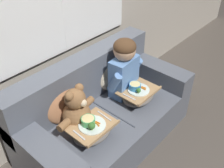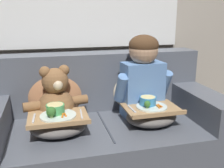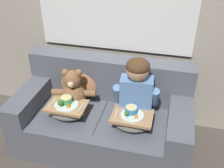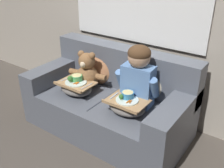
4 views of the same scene
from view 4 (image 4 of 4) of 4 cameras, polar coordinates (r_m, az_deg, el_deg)
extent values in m
plane|color=#4C443D|center=(3.00, -1.05, -9.57)|extent=(14.00, 14.00, 0.00)
cube|color=#A89E8E|center=(2.93, 5.62, 17.28)|extent=(8.00, 0.05, 2.60)
cube|color=#565B66|center=(2.89, -1.09, -6.38)|extent=(1.74, 0.88, 0.40)
cube|color=#565B66|center=(2.92, 2.65, 3.65)|extent=(1.74, 0.22, 0.46)
cube|color=#565B66|center=(3.20, -12.16, 2.58)|extent=(0.22, 0.88, 0.20)
cube|color=#565B66|center=(2.42, 13.54, -6.01)|extent=(0.22, 0.88, 0.20)
cube|color=#3D424C|center=(2.77, -1.37, -3.05)|extent=(0.01, 0.62, 0.01)
ellipsoid|color=#C1B293|center=(2.72, 7.42, 0.83)|extent=(0.42, 0.20, 0.43)
ellipsoid|color=#B2754C|center=(3.05, -3.34, 3.94)|extent=(0.43, 0.21, 0.45)
cube|color=#5B84BC|center=(2.58, 5.62, -0.32)|extent=(0.32, 0.19, 0.42)
sphere|color=tan|center=(2.46, 5.93, 5.90)|extent=(0.22, 0.22, 0.22)
ellipsoid|color=#4C331E|center=(2.45, 5.98, 6.72)|extent=(0.22, 0.22, 0.15)
cylinder|color=#5B84BC|center=(2.63, 1.99, 1.05)|extent=(0.09, 0.17, 0.23)
cylinder|color=#5B84BC|center=(2.49, 9.17, -0.80)|extent=(0.09, 0.17, 0.23)
sphere|color=brown|center=(2.95, -5.36, 1.63)|extent=(0.26, 0.26, 0.26)
sphere|color=brown|center=(2.88, -5.52, 5.00)|extent=(0.18, 0.18, 0.18)
sphere|color=brown|center=(2.89, -6.73, 6.52)|extent=(0.08, 0.08, 0.08)
sphere|color=brown|center=(2.82, -4.41, 6.15)|extent=(0.08, 0.08, 0.08)
sphere|color=beige|center=(2.82, -6.34, 4.26)|extent=(0.07, 0.07, 0.07)
sphere|color=black|center=(2.80, -6.54, 4.21)|extent=(0.02, 0.02, 0.02)
cylinder|color=brown|center=(3.02, -8.07, 2.63)|extent=(0.14, 0.09, 0.07)
cylinder|color=brown|center=(2.87, -2.55, 1.50)|extent=(0.14, 0.09, 0.07)
cylinder|color=brown|center=(2.93, -7.51, -0.81)|extent=(0.09, 0.13, 0.07)
cylinder|color=brown|center=(2.87, -5.57, -1.28)|extent=(0.09, 0.13, 0.07)
ellipsoid|color=slate|center=(2.51, 3.26, -5.00)|extent=(0.37, 0.28, 0.12)
cube|color=tan|center=(2.48, 3.30, -3.73)|extent=(0.38, 0.29, 0.01)
cube|color=tan|center=(2.37, 1.51, -4.85)|extent=(0.38, 0.02, 0.02)
cylinder|color=silver|center=(2.47, 3.31, -3.49)|extent=(0.22, 0.22, 0.01)
cylinder|color=#3889C1|center=(2.49, 3.43, -2.36)|extent=(0.12, 0.12, 0.06)
cylinder|color=#E5D189|center=(2.48, 3.45, -1.86)|extent=(0.10, 0.10, 0.01)
sphere|color=#38702D|center=(2.45, 1.98, -2.74)|extent=(0.04, 0.04, 0.04)
cylinder|color=#7A9E56|center=(2.46, 1.97, -3.22)|extent=(0.02, 0.02, 0.02)
cylinder|color=orange|center=(2.43, 3.55, -3.82)|extent=(0.01, 0.06, 0.01)
cylinder|color=orange|center=(2.43, 4.03, -3.84)|extent=(0.02, 0.05, 0.01)
cube|color=silver|center=(2.54, 0.47, -2.55)|extent=(0.02, 0.14, 0.01)
ellipsoid|color=slate|center=(2.86, -7.77, -0.98)|extent=(0.37, 0.28, 0.12)
cube|color=tan|center=(2.83, -7.85, 0.17)|extent=(0.38, 0.29, 0.01)
cube|color=tan|center=(2.74, -9.77, -0.61)|extent=(0.38, 0.02, 0.02)
cylinder|color=silver|center=(2.82, -7.86, 0.39)|extent=(0.23, 0.23, 0.01)
cylinder|color=#4CAD60|center=(2.84, -7.68, 1.35)|extent=(0.12, 0.12, 0.06)
cylinder|color=#E5D189|center=(2.83, -7.71, 1.82)|extent=(0.10, 0.10, 0.01)
sphere|color=#38702D|center=(2.81, -9.09, 1.19)|extent=(0.06, 0.06, 0.06)
cylinder|color=#7A9E56|center=(2.82, -9.05, 0.62)|extent=(0.02, 0.02, 0.03)
cylinder|color=orange|center=(2.78, -7.96, 0.21)|extent=(0.02, 0.05, 0.01)
cylinder|color=orange|center=(2.78, -7.55, 0.19)|extent=(0.02, 0.05, 0.01)
cube|color=silver|center=(2.92, -10.03, 1.12)|extent=(0.02, 0.14, 0.01)
cube|color=silver|center=(2.73, -5.54, -0.46)|extent=(0.02, 0.17, 0.01)
camera|label=1|loc=(2.92, -47.16, 25.79)|focal=42.00mm
camera|label=2|loc=(1.93, -44.92, 0.35)|focal=42.00mm
camera|label=3|loc=(0.88, -69.87, 29.98)|focal=42.00mm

